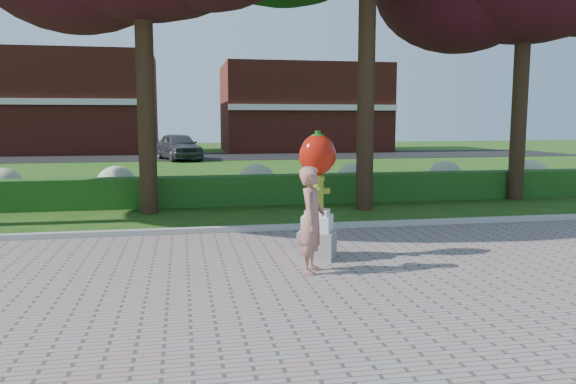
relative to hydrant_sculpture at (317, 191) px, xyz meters
name	(u,v)px	position (x,y,z in m)	size (l,w,h in m)	color
ground	(261,271)	(-1.02, -0.52, -1.16)	(100.00, 100.00, 0.00)	#1F4B12
curb	(241,230)	(-1.02, 2.48, -1.09)	(40.00, 0.18, 0.15)	#ADADA5
lawn_hedge	(226,190)	(-1.02, 6.48, -0.76)	(24.00, 0.70, 0.80)	#164D17
hydrangea_row	(242,181)	(-0.45, 7.48, -0.61)	(20.10, 1.10, 0.99)	#ADB287
street	(200,156)	(-1.02, 27.48, -1.15)	(50.00, 8.00, 0.02)	black
building_left	(53,103)	(-11.02, 33.48, 2.34)	(14.00, 8.00, 7.00)	maroon
building_right	(302,108)	(6.98, 33.48, 2.04)	(12.00, 8.00, 6.40)	maroon
hydrant_sculpture	(317,191)	(0.00, 0.00, 0.00)	(0.76, 0.76, 2.12)	gray
woman	(312,220)	(-0.29, -0.85, -0.32)	(0.59, 0.39, 1.61)	#A56C5E
parked_car	(179,146)	(-2.35, 24.48, -0.36)	(1.86, 4.62, 1.58)	#3E4146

